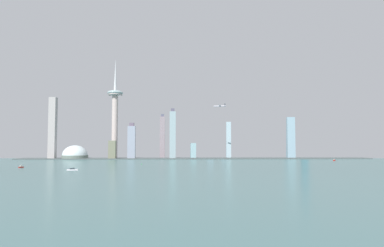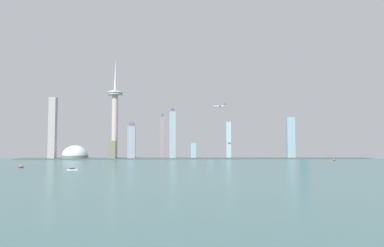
{
  "view_description": "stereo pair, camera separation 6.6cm",
  "coord_description": "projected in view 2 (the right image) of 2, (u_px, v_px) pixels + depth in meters",
  "views": [
    {
      "loc": [
        -58.13,
        -487.23,
        41.25
      ],
      "look_at": [
        -13.45,
        443.38,
        97.45
      ],
      "focal_mm": 32.01,
      "sensor_mm": 36.0,
      "label": 1
    },
    {
      "loc": [
        -58.07,
        -487.23,
        41.25
      ],
      "look_at": [
        -13.45,
        443.38,
        97.45
      ],
      "focal_mm": 32.01,
      "sensor_mm": 36.0,
      "label": 2
    }
  ],
  "objects": [
    {
      "name": "ground_plane",
      "position": [
        216.0,
        173.0,
        486.08
      ],
      "size": [
        6000.0,
        6000.0,
        0.0
      ],
      "primitive_type": "plane",
      "color": "#466F70"
    },
    {
      "name": "waterfront_pier",
      "position": [
        196.0,
        158.0,
        957.04
      ],
      "size": [
        974.96,
        70.88,
        2.44
      ],
      "primitive_type": "cube",
      "color": "#4B5656",
      "rests_on": "ground"
    },
    {
      "name": "observation_tower",
      "position": [
        115.0,
        110.0,
        988.21
      ],
      "size": [
        45.31,
        45.31,
        289.22
      ],
      "color": "beige",
      "rests_on": "ground"
    },
    {
      "name": "stadium_dome",
      "position": [
        75.0,
        156.0,
        942.97
      ],
      "size": [
        70.8,
        70.8,
        54.57
      ],
      "color": "slate",
      "rests_on": "ground"
    },
    {
      "name": "skyscraper_0",
      "position": [
        132.0,
        142.0,
        952.83
      ],
      "size": [
        20.84,
        18.57,
        100.61
      ],
      "color": "#929CB0",
      "rests_on": "ground"
    },
    {
      "name": "skyscraper_1",
      "position": [
        193.0,
        151.0,
        988.27
      ],
      "size": [
        15.45,
        27.66,
        44.2
      ],
      "color": "#8CB5BE",
      "rests_on": "ground"
    },
    {
      "name": "skyscraper_2",
      "position": [
        228.0,
        140.0,
        1004.16
      ],
      "size": [
        13.81,
        18.01,
        106.36
      ],
      "color": "#A5C0CD",
      "rests_on": "ground"
    },
    {
      "name": "skyscraper_3",
      "position": [
        304.0,
        131.0,
        1078.33
      ],
      "size": [
        19.63,
        14.42,
        166.62
      ],
      "color": "teal",
      "rests_on": "ground"
    },
    {
      "name": "skyscraper_4",
      "position": [
        290.0,
        138.0,
        1000.97
      ],
      "size": [
        22.92,
        27.3,
        145.65
      ],
      "color": "#8BACBE",
      "rests_on": "ground"
    },
    {
      "name": "skyscraper_5",
      "position": [
        112.0,
        150.0,
        931.31
      ],
      "size": [
        19.64,
        15.4,
        50.75
      ],
      "color": "slate",
      "rests_on": "ground"
    },
    {
      "name": "skyscraper_6",
      "position": [
        210.0,
        150.0,
        1061.42
      ],
      "size": [
        19.14,
        20.11,
        58.12
      ],
      "color": "#99ACC2",
      "rests_on": "ground"
    },
    {
      "name": "skyscraper_7",
      "position": [
        173.0,
        135.0,
        963.43
      ],
      "size": [
        17.03,
        19.61,
        141.78
      ],
      "color": "#91A9B1",
      "rests_on": "ground"
    },
    {
      "name": "skyscraper_8",
      "position": [
        53.0,
        128.0,
        944.96
      ],
      "size": [
        18.6,
        19.23,
        170.85
      ],
      "color": "#ABA4A2",
      "rests_on": "ground"
    },
    {
      "name": "skyscraper_9",
      "position": [
        162.0,
        137.0,
        995.19
      ],
      "size": [
        14.34,
        17.08,
        128.67
      ],
      "color": "gray",
      "rests_on": "ground"
    },
    {
      "name": "skyscraper_10",
      "position": [
        226.0,
        150.0,
        1048.05
      ],
      "size": [
        24.66,
        16.73,
        47.71
      ],
      "color": "#94A8BB",
      "rests_on": "ground"
    },
    {
      "name": "boat_0",
      "position": [
        334.0,
        160.0,
        847.04
      ],
      "size": [
        8.31,
        7.77,
        10.27
      ],
      "rotation": [
        0.0,
        0.0,
        0.73
      ],
      "color": "red",
      "rests_on": "ground"
    },
    {
      "name": "boat_1",
      "position": [
        21.0,
        167.0,
        597.27
      ],
      "size": [
        6.62,
        9.0,
        7.75
      ],
      "rotation": [
        0.0,
        0.0,
        1.05
      ],
      "color": "#AD271E",
      "rests_on": "ground"
    },
    {
      "name": "boat_2",
      "position": [
        72.0,
        170.0,
        536.2
      ],
      "size": [
        17.3,
        10.22,
        3.64
      ],
      "rotation": [
        0.0,
        0.0,
        0.31
      ],
      "color": "white",
      "rests_on": "ground"
    },
    {
      "name": "channel_buoy_0",
      "position": [
        142.0,
        164.0,
        689.57
      ],
      "size": [
        1.49,
        1.49,
        2.62
      ],
      "primitive_type": "cone",
      "color": "green",
      "rests_on": "ground"
    },
    {
      "name": "airplane",
      "position": [
        220.0,
        106.0,
        894.63
      ],
      "size": [
        31.91,
        34.07,
        8.35
      ],
      "rotation": [
        0.0,
        0.0,
        2.87
      ],
      "color": "#B9B3C1"
    }
  ]
}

